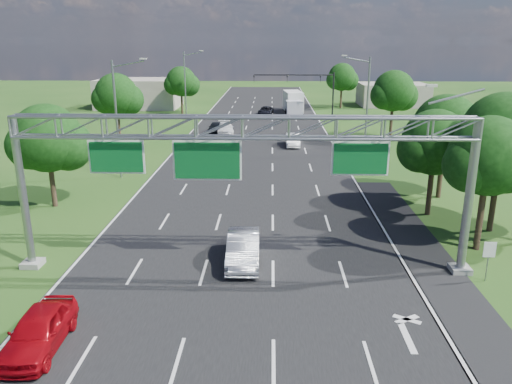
{
  "coord_description": "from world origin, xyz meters",
  "views": [
    {
      "loc": [
        1.63,
        -11.9,
        11.49
      ],
      "look_at": [
        0.8,
        15.53,
        3.16
      ],
      "focal_mm": 35.0,
      "sensor_mm": 36.0,
      "label": 1
    }
  ],
  "objects_px": {
    "regulatory_sign": "(489,253)",
    "silver_sedan": "(243,248)",
    "traffic_signal": "(310,85)",
    "box_truck": "(293,103)",
    "red_coupe": "(39,330)",
    "sign_gantry": "(244,140)"
  },
  "relations": [
    {
      "from": "sign_gantry",
      "to": "box_truck",
      "type": "bearing_deg",
      "value": 85.27
    },
    {
      "from": "red_coupe",
      "to": "box_truck",
      "type": "relative_size",
      "value": 0.49
    },
    {
      "from": "red_coupe",
      "to": "silver_sedan",
      "type": "relative_size",
      "value": 0.92
    },
    {
      "from": "sign_gantry",
      "to": "red_coupe",
      "type": "height_order",
      "value": "sign_gantry"
    },
    {
      "from": "silver_sedan",
      "to": "box_truck",
      "type": "relative_size",
      "value": 0.53
    },
    {
      "from": "regulatory_sign",
      "to": "traffic_signal",
      "type": "bearing_deg",
      "value": 95.2
    },
    {
      "from": "regulatory_sign",
      "to": "red_coupe",
      "type": "height_order",
      "value": "regulatory_sign"
    },
    {
      "from": "sign_gantry",
      "to": "regulatory_sign",
      "type": "xyz_separation_m",
      "value": [
        12.07,
        -1.02,
        -5.38
      ]
    },
    {
      "from": "sign_gantry",
      "to": "red_coupe",
      "type": "xyz_separation_m",
      "value": [
        -7.61,
        -7.29,
        -6.12
      ]
    },
    {
      "from": "traffic_signal",
      "to": "silver_sedan",
      "type": "bearing_deg",
      "value": -97.95
    },
    {
      "from": "sign_gantry",
      "to": "regulatory_sign",
      "type": "height_order",
      "value": "sign_gantry"
    },
    {
      "from": "sign_gantry",
      "to": "traffic_signal",
      "type": "distance_m",
      "value": 53.51
    },
    {
      "from": "sign_gantry",
      "to": "regulatory_sign",
      "type": "bearing_deg",
      "value": -4.83
    },
    {
      "from": "traffic_signal",
      "to": "red_coupe",
      "type": "xyz_separation_m",
      "value": [
        -14.76,
        -60.29,
        -4.39
      ]
    },
    {
      "from": "sign_gantry",
      "to": "silver_sedan",
      "type": "bearing_deg",
      "value": 99.87
    },
    {
      "from": "sign_gantry",
      "to": "traffic_signal",
      "type": "xyz_separation_m",
      "value": [
        7.15,
        53.0,
        -1.72
      ]
    },
    {
      "from": "regulatory_sign",
      "to": "silver_sedan",
      "type": "height_order",
      "value": "regulatory_sign"
    },
    {
      "from": "silver_sedan",
      "to": "sign_gantry",
      "type": "bearing_deg",
      "value": -81.43
    },
    {
      "from": "regulatory_sign",
      "to": "box_truck",
      "type": "height_order",
      "value": "box_truck"
    },
    {
      "from": "red_coupe",
      "to": "silver_sedan",
      "type": "xyz_separation_m",
      "value": [
        7.47,
        8.1,
        0.04
      ]
    },
    {
      "from": "regulatory_sign",
      "to": "red_coupe",
      "type": "relative_size",
      "value": 0.46
    },
    {
      "from": "traffic_signal",
      "to": "box_truck",
      "type": "xyz_separation_m",
      "value": [
        -2.2,
        6.86,
        -3.53
      ]
    }
  ]
}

